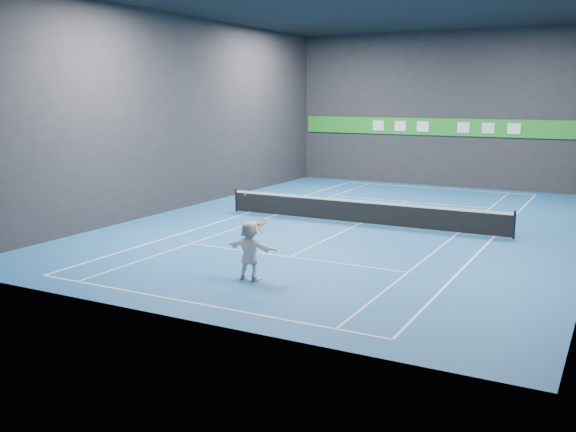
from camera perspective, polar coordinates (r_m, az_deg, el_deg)
The scene contains 19 objects.
ground at distance 27.28m, azimuth 6.44°, elevation -0.68°, with size 26.00×26.00×0.00m, color #1A5492.
ceiling at distance 27.00m, azimuth 6.86°, elevation 18.40°, with size 26.00×26.00×0.00m, color black.
wall_back at distance 39.15m, azimuth 13.71°, elevation 9.16°, with size 18.00×0.10×9.00m, color #242427.
wall_front at distance 15.42m, azimuth -11.45°, elevation 7.32°, with size 18.00×0.10×9.00m, color #242427.
wall_left at distance 31.19m, azimuth -9.13°, elevation 9.01°, with size 0.10×26.00×9.00m, color #242427.
baseline_near at distance 17.13m, azimuth -8.52°, elevation -7.62°, with size 10.98×0.08×0.01m, color white.
baseline_far at distance 38.44m, azimuth 13.00°, elevation 2.43°, with size 10.98×0.08×0.01m, color white.
sideline_doubles_left at distance 29.69m, azimuth -3.45°, elevation 0.31°, with size 0.08×23.78×0.01m, color white.
sideline_doubles_right at distance 25.83m, azimuth 17.84°, elevation -1.77°, with size 0.08×23.78×0.01m, color white.
sideline_singles_left at distance 29.01m, azimuth -1.12°, elevation 0.08°, with size 0.06×23.78×0.01m, color white.
sideline_singles_right at distance 26.10m, azimuth 14.86°, elevation -1.49°, with size 0.06×23.78×0.01m, color white.
service_line_near at distance 21.60m, azimuth 0.16°, elevation -3.64°, with size 8.23×0.06×0.01m, color white.
service_line_far at distance 33.23m, azimuth 10.52°, elevation 1.26°, with size 8.23×0.06×0.01m, color white.
center_service_line at distance 27.28m, azimuth 6.44°, elevation -0.67°, with size 0.06×12.80×0.01m, color white.
player at distance 18.84m, azimuth -3.43°, elevation -3.05°, with size 1.63×0.52×1.76m, color white.
tennis_ball at distance 18.57m, azimuth -3.87°, elevation 1.90°, with size 0.06×0.06×0.06m, color #DFF428.
tennis_net at distance 27.18m, azimuth 6.47°, elevation 0.44°, with size 12.50×0.10×1.07m.
sponsor_banner at distance 39.12m, azimuth 13.62°, elevation 7.70°, with size 17.64×0.11×1.00m.
tennis_racket at distance 18.52m, azimuth -2.40°, elevation -0.68°, with size 0.43×0.40×0.46m.
Camera 1 is at (9.76, -24.91, 5.36)m, focal length 40.00 mm.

